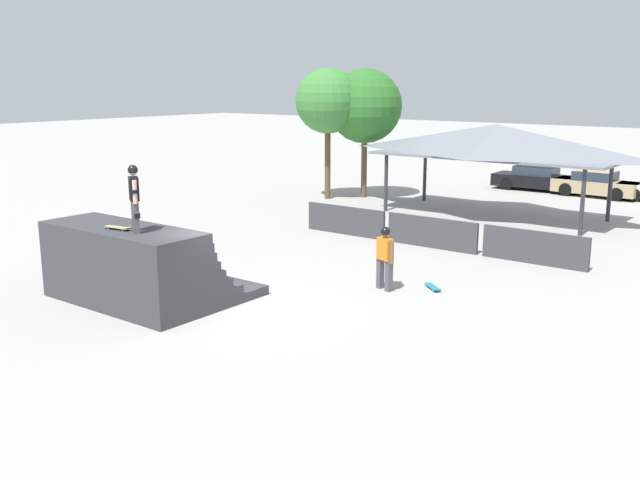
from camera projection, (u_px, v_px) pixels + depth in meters
name	position (u px, v px, depth m)	size (l,w,h in m)	color
ground_plane	(235.00, 310.00, 17.78)	(160.00, 160.00, 0.00)	#A3A09B
quarter_pipe_ramp	(136.00, 268.00, 18.34)	(4.70, 3.71, 2.01)	#38383D
skater_on_deck	(134.00, 194.00, 17.00)	(0.66, 0.51, 1.63)	#4C4C51
skateboard_on_deck	(118.00, 227.00, 17.47)	(0.78, 0.30, 0.09)	blue
bystander_walking	(385.00, 253.00, 19.27)	(0.68, 0.36, 1.76)	#4C4C51
skateboard_on_ground	(433.00, 287.00, 19.52)	(0.75, 0.67, 0.09)	silver
barrier_fence	(432.00, 233.00, 24.27)	(10.60, 0.12, 1.05)	#3D3D42
pavilion_shelter	(496.00, 141.00, 29.47)	(9.97, 4.04, 3.84)	#2D2D33
tree_beside_pavilion	(328.00, 101.00, 33.57)	(3.07, 3.07, 6.19)	brown
tree_far_back	(365.00, 106.00, 34.06)	(3.55, 3.55, 6.18)	brown
parked_car_black	(537.00, 179.00, 37.13)	(4.55, 1.96, 1.27)	black
parked_car_tan	(596.00, 184.00, 35.07)	(4.12, 1.90, 1.27)	tan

